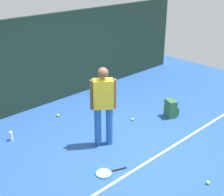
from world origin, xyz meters
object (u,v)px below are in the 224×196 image
tennis_ball_near_player (58,115)px  water_bottle (11,136)px  backpack (171,109)px  tennis_player (103,102)px  tennis_ball_by_fence (208,183)px  tennis_ball_mid_court (132,119)px  tennis_racket (105,173)px

tennis_ball_near_player → water_bottle: 1.38m
backpack → tennis_ball_near_player: (-2.05, 1.91, -0.18)m
water_bottle → tennis_player: bearing=-47.2°
water_bottle → tennis_ball_by_fence: bearing=-63.9°
tennis_player → backpack: (2.05, -0.20, -0.76)m
tennis_ball_mid_court → water_bottle: water_bottle is taller
tennis_player → tennis_ball_mid_court: tennis_player is taller
tennis_ball_by_fence → backpack: bearing=51.6°
tennis_racket → backpack: bearing=-146.2°
tennis_racket → backpack: backpack is taller
tennis_racket → tennis_ball_mid_court: tennis_ball_mid_court is taller
tennis_player → tennis_ball_mid_court: 1.54m
backpack → tennis_ball_mid_court: bearing=83.6°
tennis_ball_mid_court → backpack: bearing=-30.1°
tennis_player → water_bottle: 2.18m
tennis_ball_near_player → water_bottle: water_bottle is taller
tennis_racket → tennis_ball_by_fence: (1.10, -1.45, 0.02)m
tennis_ball_by_fence → water_bottle: bearing=116.1°
tennis_ball_near_player → backpack: bearing=-43.0°
tennis_player → tennis_ball_near_player: size_ratio=25.76×
tennis_player → water_bottle: tennis_player is taller
tennis_ball_near_player → tennis_ball_mid_court: size_ratio=1.00×
tennis_player → tennis_ball_mid_court: bearing=50.7°
tennis_racket → tennis_ball_by_fence: 1.82m
tennis_ball_by_fence → tennis_racket: bearing=127.1°
tennis_ball_by_fence → water_bottle: water_bottle is taller
tennis_ball_mid_court → water_bottle: 2.81m
tennis_ball_near_player → tennis_player: bearing=-90.0°
backpack → tennis_ball_mid_court: size_ratio=6.67×
tennis_ball_near_player → tennis_ball_mid_court: (1.19, -1.42, 0.00)m
tennis_ball_by_fence → water_bottle: (-1.81, 3.69, 0.07)m
backpack → water_bottle: (-3.41, 1.67, -0.11)m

